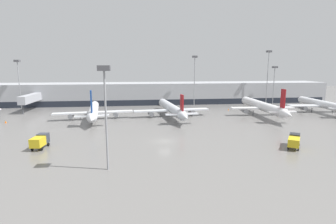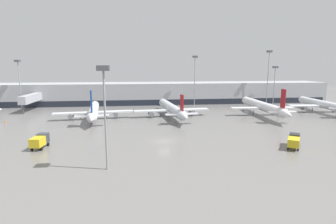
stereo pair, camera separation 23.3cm
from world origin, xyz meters
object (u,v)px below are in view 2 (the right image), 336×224
service_truck_0 (40,141)px  service_truck_1 (294,140)px  traffic_cone_1 (6,122)px  apron_light_mast_2 (269,63)px  parked_jet_0 (94,111)px  parked_jet_4 (322,104)px  apron_light_mast_5 (275,74)px  apron_light_mast_3 (104,87)px  apron_light_mast_1 (18,70)px  parked_jet_2 (263,106)px  apron_light_mast_0 (195,67)px  traffic_cone_0 (229,109)px  parked_jet_3 (172,109)px

service_truck_0 → service_truck_1: bearing=-90.5°
traffic_cone_1 → apron_light_mast_2: size_ratio=0.03×
parked_jet_0 → parked_jet_4: parked_jet_0 is taller
parked_jet_4 → service_truck_1: (-34.63, -37.51, -1.34)m
apron_light_mast_5 → apron_light_mast_3: bearing=-134.1°
traffic_cone_1 → apron_light_mast_1: 31.03m
parked_jet_2 → traffic_cone_1: size_ratio=56.99×
apron_light_mast_0 → apron_light_mast_2: bearing=1.9°
parked_jet_2 → traffic_cone_0: 13.87m
traffic_cone_0 → apron_light_mast_3: size_ratio=0.04×
parked_jet_3 → apron_light_mast_0: 28.34m
apron_light_mast_0 → apron_light_mast_3: apron_light_mast_0 is taller
service_truck_0 → apron_light_mast_2: (74.80, 53.24, 15.84)m
apron_light_mast_2 → apron_light_mast_3: size_ratio=1.41×
service_truck_0 → apron_light_mast_0: (42.89, 52.16, 14.27)m
apron_light_mast_1 → parked_jet_0: bearing=-38.6°
traffic_cone_1 → apron_light_mast_1: apron_light_mast_1 is taller
parked_jet_0 → apron_light_mast_1: size_ratio=1.71×
parked_jet_0 → apron_light_mast_3: (8.23, -41.47, 10.27)m
parked_jet_3 → parked_jet_4: (54.00, 1.20, 0.27)m
parked_jet_4 → service_truck_1: bearing=142.7°
parked_jet_0 → service_truck_0: bearing=161.7°
apron_light_mast_5 → parked_jet_0: bearing=-161.5°
parked_jet_4 → apron_light_mast_5: 24.38m
parked_jet_0 → apron_light_mast_2: size_ratio=1.39×
apron_light_mast_0 → apron_light_mast_2: size_ratio=0.90×
parked_jet_0 → traffic_cone_0: (47.13, 11.34, -2.26)m
parked_jet_4 → apron_light_mast_1: apron_light_mast_1 is taller
traffic_cone_0 → apron_light_mast_3: bearing=-126.4°
parked_jet_0 → apron_light_mast_2: 74.47m
service_truck_1 → traffic_cone_1: (-68.11, 32.23, -1.15)m
parked_jet_3 → apron_light_mast_5: apron_light_mast_5 is taller
parked_jet_0 → service_truck_1: parked_jet_0 is taller
parked_jet_3 → apron_light_mast_0: (12.40, 21.74, 13.29)m
parked_jet_2 → apron_light_mast_2: 31.76m
service_truck_0 → apron_light_mast_0: 69.02m
service_truck_0 → apron_light_mast_5: apron_light_mast_5 is taller
apron_light_mast_1 → service_truck_1: bearing=-38.4°
parked_jet_4 → traffic_cone_1: bearing=98.4°
traffic_cone_0 → apron_light_mast_5: size_ratio=0.04×
traffic_cone_0 → apron_light_mast_0: (-10.28, 12.08, 15.48)m
traffic_cone_1 → traffic_cone_0: bearing=10.9°
traffic_cone_1 → apron_light_mast_2: (93.05, 26.90, 17.07)m
service_truck_0 → traffic_cone_1: service_truck_0 is taller
traffic_cone_1 → apron_light_mast_5: 100.18m
parked_jet_0 → traffic_cone_1: (-24.30, -2.40, -2.28)m
parked_jet_4 → parked_jet_3: bearing=96.7°
apron_light_mast_3 → apron_light_mast_5: bearing=45.9°
parked_jet_0 → traffic_cone_0: 48.52m
parked_jet_0 → parked_jet_3: parked_jet_0 is taller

